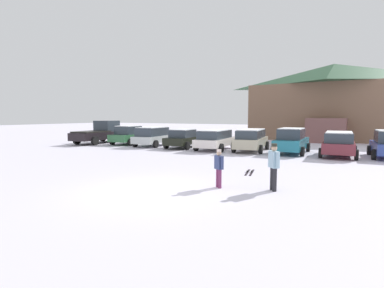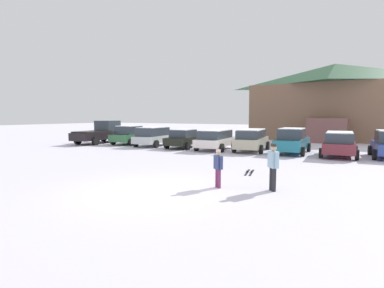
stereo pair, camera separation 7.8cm
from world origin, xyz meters
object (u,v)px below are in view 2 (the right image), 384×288
(parked_black_sedan, at_px, (184,138))
(parked_white_suv, at_px, (216,139))
(parked_teal_hatchback, at_px, (292,141))
(parked_beige_suv, at_px, (252,139))
(pickup_truck, at_px, (102,133))
(parked_green_coupe, at_px, (130,135))
(pair_of_skis, at_px, (249,172))
(skier_teen_in_navy_coat, at_px, (218,166))
(skier_adult_in_blue_parka, at_px, (273,164))
(ski_lodge, at_px, (334,101))
(parked_silver_wagon, at_px, (153,136))
(parked_maroon_van, at_px, (339,143))

(parked_black_sedan, distance_m, parked_white_suv, 2.89)
(parked_white_suv, xyz_separation_m, parked_teal_hatchback, (5.60, 0.51, 0.04))
(parked_beige_suv, distance_m, pickup_truck, 14.86)
(parked_green_coupe, height_order, pair_of_skis, parked_green_coupe)
(parked_white_suv, relative_size, skier_teen_in_navy_coat, 3.30)
(skier_adult_in_blue_parka, xyz_separation_m, skier_teen_in_navy_coat, (-1.87, -0.48, -0.15))
(parked_teal_hatchback, distance_m, skier_teen_in_navy_coat, 11.82)
(parked_black_sedan, relative_size, parked_teal_hatchback, 0.88)
(ski_lodge, relative_size, parked_beige_suv, 3.67)
(parked_white_suv, distance_m, skier_adult_in_blue_parka, 12.79)
(pair_of_skis, bearing_deg, parked_white_suv, 122.86)
(parked_teal_hatchback, relative_size, skier_adult_in_blue_parka, 2.85)
(ski_lodge, xyz_separation_m, skier_teen_in_navy_coat, (-2.48, -27.35, -3.45))
(ski_lodge, height_order, skier_teen_in_navy_coat, ski_lodge)
(ski_lodge, bearing_deg, parked_beige_suv, -106.81)
(parked_silver_wagon, relative_size, pickup_truck, 0.71)
(parked_silver_wagon, height_order, parked_white_suv, parked_silver_wagon)
(skier_adult_in_blue_parka, bearing_deg, parked_black_sedan, 131.61)
(parked_maroon_van, distance_m, pair_of_skis, 8.77)
(pair_of_skis, bearing_deg, parked_green_coupe, 148.71)
(parked_black_sedan, bearing_deg, pair_of_skis, -45.14)
(parked_maroon_van, height_order, pair_of_skis, parked_maroon_van)
(parked_white_suv, relative_size, pair_of_skis, 2.97)
(parked_silver_wagon, bearing_deg, skier_adult_in_blue_parka, -40.58)
(parked_silver_wagon, relative_size, pair_of_skis, 2.73)
(parked_green_coupe, height_order, parked_teal_hatchback, parked_teal_hatchback)
(parked_green_coupe, height_order, parked_beige_suv, parked_green_coupe)
(skier_adult_in_blue_parka, relative_size, pair_of_skis, 1.07)
(parked_beige_suv, distance_m, parked_maroon_van, 5.89)
(parked_white_suv, bearing_deg, parked_teal_hatchback, 5.17)
(parked_black_sedan, relative_size, parked_maroon_van, 1.00)
(parked_teal_hatchback, relative_size, skier_teen_in_navy_coat, 3.38)
(parked_black_sedan, distance_m, parked_teal_hatchback, 8.49)
(parked_silver_wagon, relative_size, parked_maroon_van, 1.02)
(parked_teal_hatchback, xyz_separation_m, parked_maroon_van, (2.99, -0.42, -0.01))
(parked_beige_suv, bearing_deg, pair_of_skis, -73.99)
(parked_white_suv, height_order, pickup_truck, pickup_truck)
(parked_teal_hatchback, bearing_deg, parked_green_coupe, 179.59)
(parked_white_suv, distance_m, pickup_truck, 12.15)
(pair_of_skis, bearing_deg, parked_maroon_van, 66.53)
(skier_adult_in_blue_parka, bearing_deg, pair_of_skis, 120.57)
(pair_of_skis, bearing_deg, parked_black_sedan, 134.86)
(skier_teen_in_navy_coat, bearing_deg, parked_beige_suv, 100.82)
(parked_white_suv, distance_m, parked_beige_suv, 2.75)
(parked_green_coupe, distance_m, pickup_truck, 3.24)
(pickup_truck, bearing_deg, pair_of_skis, -25.44)
(ski_lodge, height_order, parked_teal_hatchback, ski_lodge)
(parked_white_suv, height_order, pair_of_skis, parked_white_suv)
(ski_lodge, bearing_deg, skier_teen_in_navy_coat, -95.17)
(skier_adult_in_blue_parka, distance_m, pair_of_skis, 3.49)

